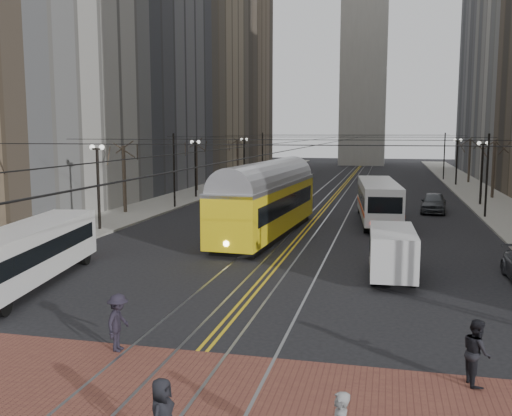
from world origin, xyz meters
The scene contains 20 objects.
ground centered at (0.00, 0.00, 0.00)m, with size 260.00×260.00×0.00m, color black.
sidewalk_left centered at (-15.00, 45.00, 0.07)m, with size 5.00×140.00×0.15m, color gray.
sidewalk_right centered at (15.00, 45.00, 0.07)m, with size 5.00×140.00×0.15m, color gray.
crosswalk_band centered at (0.00, -4.00, 0.01)m, with size 25.00×6.00×0.01m, color brown.
streetcar_rails centered at (0.00, 45.00, 0.00)m, with size 4.80×130.00×0.02m, color gray.
centre_lines centered at (0.00, 45.00, 0.01)m, with size 0.42×130.00×0.01m, color gold.
building_left_mid centered at (-25.50, 46.00, 17.00)m, with size 16.00×20.00×34.00m, color slate.
building_left_midfar centered at (-27.50, 66.00, 26.00)m, with size 20.00×20.00×52.00m, color gray.
building_left_far centered at (-25.50, 86.00, 20.00)m, with size 16.00×20.00×40.00m, color brown.
lamp_posts centered at (0.00, 28.75, 2.80)m, with size 27.60×57.20×5.60m.
street_trees centered at (0.00, 35.25, 2.80)m, with size 31.68×53.28×5.60m.
trolley_wires centered at (0.00, 34.83, 3.77)m, with size 25.96×120.00×6.60m.
transit_bus centered at (-9.79, 4.51, 1.33)m, with size 2.22×10.67×2.67m, color silver.
streetcar centered at (-2.24, 19.15, 1.86)m, with size 2.92×15.75×3.71m, color yellow.
rear_bus centered at (4.76, 26.07, 1.53)m, with size 2.55×11.74×3.06m, color silver.
cargo_van centered at (5.73, 9.41, 1.15)m, with size 2.00×5.19×2.30m, color silver.
sedan_grey centered at (9.21, 32.55, 0.84)m, with size 1.99×4.95×1.69m, color #44484D.
pedestrian_a centered at (0.97, -6.50, 0.83)m, with size 0.80×0.52×1.63m, color black.
pedestrian_c centered at (7.90, -1.50, 0.91)m, with size 0.87×0.68×1.80m, color black.
pedestrian_d centered at (-2.53, -1.50, 0.91)m, with size 1.16×0.67×1.80m, color black.
Camera 1 is at (5.46, -17.03, 6.75)m, focal length 40.00 mm.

